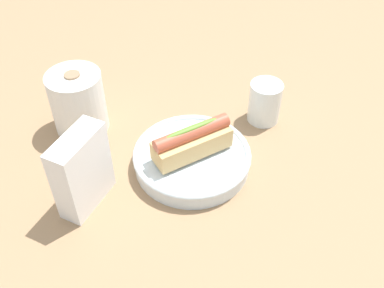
{
  "coord_description": "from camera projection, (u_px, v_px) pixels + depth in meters",
  "views": [
    {
      "loc": [
        -0.49,
        -0.38,
        0.63
      ],
      "look_at": [
        -0.01,
        -0.02,
        0.06
      ],
      "focal_mm": 41.61,
      "sensor_mm": 36.0,
      "label": 1
    }
  ],
  "objects": [
    {
      "name": "ground_plane",
      "position": [
        188.0,
        158.0,
        0.88
      ],
      "size": [
        2.4,
        2.4,
        0.0
      ],
      "primitive_type": "plane",
      "color": "#9E7A56"
    },
    {
      "name": "serving_bowl",
      "position": [
        192.0,
        158.0,
        0.85
      ],
      "size": [
        0.23,
        0.23,
        0.04
      ],
      "color": "silver",
      "rests_on": "ground_plane"
    },
    {
      "name": "hotdog_front",
      "position": [
        192.0,
        141.0,
        0.82
      ],
      "size": [
        0.16,
        0.1,
        0.06
      ],
      "color": "#DBB270",
      "rests_on": "serving_bowl"
    },
    {
      "name": "water_glass",
      "position": [
        264.0,
        104.0,
        0.94
      ],
      "size": [
        0.07,
        0.07,
        0.09
      ],
      "color": "white",
      "rests_on": "ground_plane"
    },
    {
      "name": "paper_towel_roll",
      "position": [
        78.0,
        102.0,
        0.9
      ],
      "size": [
        0.11,
        0.11,
        0.13
      ],
      "color": "white",
      "rests_on": "ground_plane"
    },
    {
      "name": "napkin_box",
      "position": [
        82.0,
        171.0,
        0.75
      ],
      "size": [
        0.12,
        0.06,
        0.15
      ],
      "primitive_type": "cube",
      "rotation": [
        0.0,
        0.0,
        0.19
      ],
      "color": "white",
      "rests_on": "ground_plane"
    }
  ]
}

